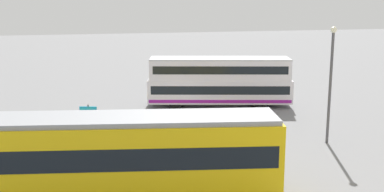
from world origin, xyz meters
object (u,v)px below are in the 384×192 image
Objects in this scene: info_sign at (89,118)px; street_lamp at (331,76)px; double_decker_bus at (219,81)px; tram_yellow at (132,156)px; pedestrian_near_railing at (114,130)px; pedestrian_crossing at (177,138)px.

street_lamp is (-13.32, 2.75, 2.29)m from info_sign.
tram_yellow is at bearing 61.41° from double_decker_bus.
tram_yellow is 5.24× the size of info_sign.
pedestrian_near_railing is 0.75× the size of info_sign.
street_lamp is (-11.98, 2.01, 2.88)m from pedestrian_near_railing.
double_decker_bus is 6.47× the size of pedestrian_crossing.
info_sign is at bearing -11.67° from street_lamp.
street_lamp is (-8.85, -0.19, 2.91)m from pedestrian_crossing.
pedestrian_near_railing is at bearing 151.23° from info_sign.
double_decker_bus is 12.84m from info_sign.
info_sign is at bearing -28.77° from pedestrian_near_railing.
double_decker_bus is at bearing -117.22° from pedestrian_crossing.
double_decker_bus reaches higher than pedestrian_crossing.
info_sign reaches higher than pedestrian_near_railing.
tram_yellow is 7.01m from pedestrian_near_railing.
info_sign is at bearing -78.65° from tram_yellow.
pedestrian_near_railing is 12.48m from street_lamp.
pedestrian_crossing is (-3.12, 2.21, -0.03)m from pedestrian_near_railing.
info_sign is (4.47, -2.95, 0.62)m from pedestrian_crossing.
double_decker_bus reaches higher than info_sign.
tram_yellow is 1.86× the size of street_lamp.
street_lamp reaches higher than tram_yellow.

